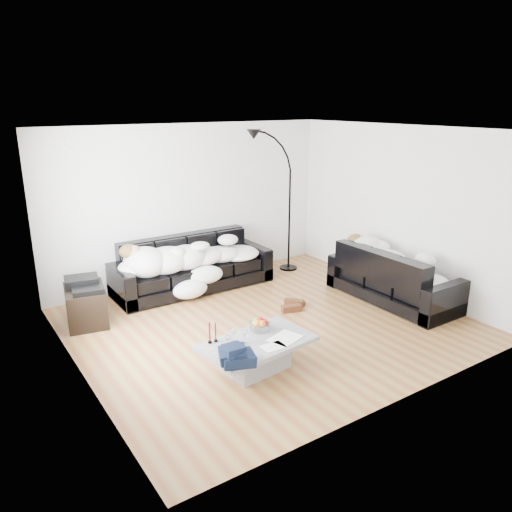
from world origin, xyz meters
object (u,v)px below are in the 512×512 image
sleeper_right (395,261)px  candle_right (216,332)px  sleeper_back (194,252)px  fruit_bowl (260,324)px  wine_glass_c (245,337)px  av_cabinet (86,305)px  wine_glass_b (228,341)px  sofa_back (193,264)px  stereo (84,284)px  coffee_table (257,355)px  sofa_right (394,275)px  shoes (293,305)px  wine_glass_a (234,335)px  candle_left (210,333)px  floor_lamp (290,210)px

sleeper_right → candle_right: bearing=95.9°
sleeper_back → candle_right: (-0.97, -2.43, -0.16)m
fruit_bowl → wine_glass_c: bearing=-149.5°
fruit_bowl → av_cabinet: size_ratio=0.32×
fruit_bowl → wine_glass_b: bearing=-161.8°
sofa_back → candle_right: (-0.97, -2.48, 0.06)m
wine_glass_c → stereo: stereo is taller
sleeper_right → coffee_table: (-2.88, -0.59, -0.45)m
fruit_bowl → candle_right: (-0.58, 0.03, 0.04)m
sleeper_back → wine_glass_b: sleeper_back is taller
sofa_right → shoes: sofa_right is taller
stereo → candle_right: bearing=-56.8°
coffee_table → wine_glass_b: 0.44m
shoes → av_cabinet: (-2.66, 1.20, 0.20)m
wine_glass_a → candle_left: size_ratio=0.62×
sleeper_right → wine_glass_c: sleeper_right is taller
sleeper_right → wine_glass_c: (-3.04, -0.57, -0.18)m
sleeper_right → stereo: size_ratio=3.95×
sofa_right → wine_glass_a: bearing=98.0°
stereo → floor_lamp: bearing=15.8°
candle_left → stereo: stereo is taller
sleeper_back → floor_lamp: 1.96m
sofa_back → sleeper_back: bearing=-90.0°
sofa_right → candle_left: (-3.35, -0.34, 0.08)m
wine_glass_b → fruit_bowl: bearing=18.2°
sleeper_back → coffee_table: sleeper_back is taller
coffee_table → av_cabinet: bearing=117.9°
sleeper_back → wine_glass_c: sleeper_back is taller
coffee_table → candle_right: (-0.39, 0.25, 0.30)m
sofa_back → shoes: (0.83, -1.57, -0.36)m
wine_glass_b → stereo: size_ratio=0.36×
sofa_right → sleeper_back: bearing=47.9°
sleeper_back → coffee_table: (-0.57, -2.67, -0.45)m
floor_lamp → sofa_right: bearing=-95.8°
wine_glass_c → floor_lamp: size_ratio=0.08×
sofa_back → wine_glass_a: (-0.79, -2.57, 0.02)m
sleeper_back → sleeper_right: (2.31, -2.09, -0.00)m
coffee_table → wine_glass_c: wine_glass_c is taller
stereo → coffee_table: bearing=-51.0°
sofa_right → candle_left: 3.37m
stereo → sleeper_right: bearing=-12.1°
sofa_right → wine_glass_a: (-3.10, -0.43, 0.03)m
sleeper_back → av_cabinet: bearing=-170.2°
stereo → wine_glass_b: bearing=-57.8°
candle_left → candle_right: bearing=-3.9°
sofa_back → candle_right: bearing=-111.3°
wine_glass_c → candle_right: candle_right is taller
candle_left → floor_lamp: 3.85m
coffee_table → wine_glass_b: size_ratio=7.99×
candle_right → floor_lamp: 3.80m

